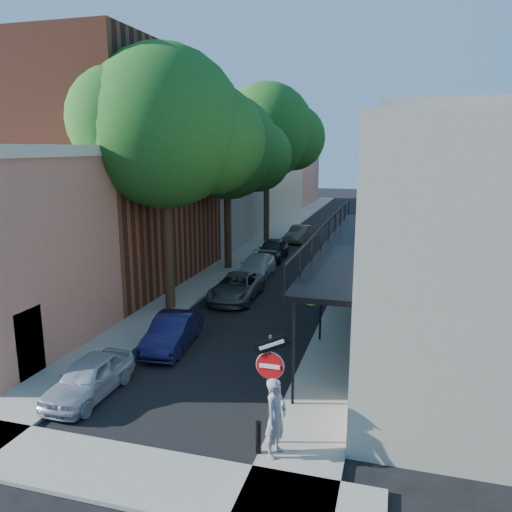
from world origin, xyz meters
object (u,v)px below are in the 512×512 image
Objects in this scene: parked_car_a at (89,378)px; parked_car_b at (173,332)px; oak_near at (176,131)px; parked_car_e at (273,250)px; oak_mid at (234,150)px; oak_far at (273,133)px; parked_car_d at (257,266)px; parked_car_f at (300,234)px; bollard at (258,437)px; parked_car_c at (237,287)px; pedestrian at (276,417)px; sign_post at (270,370)px.

parked_car_a is 0.93× the size of parked_car_b.
parked_car_e is at bearing 82.08° from oak_near.
parked_car_e is at bearing 62.14° from oak_mid.
oak_far reaches higher than oak_near.
oak_far is at bearing 89.96° from oak_near.
parked_car_f is (0.28, 11.21, 0.02)m from parked_car_d.
bollard is 0.07× the size of oak_far.
parked_car_c is (1.20, 10.31, 0.02)m from parked_car_a.
parked_car_b is at bearing 57.77° from pedestrian.
sign_post is 0.25× the size of oak_far.
parked_car_e reaches higher than parked_car_d.
sign_post is 0.29× the size of oak_mid.
sign_post is 6.03m from parked_car_a.
sign_post is 0.79× the size of parked_car_f.
sign_post reaches higher than parked_car_e.
parked_car_e is at bearing 103.17° from bollard.
sign_post is 19.14m from oak_mid.
sign_post is 0.69× the size of parked_car_c.
oak_near is at bearing -135.62° from parked_car_c.
bollard is 19.96m from oak_mid.
parked_car_d is (-0.28, 4.53, -0.01)m from parked_car_c.
oak_mid is 9.12m from oak_far.
oak_far is 3.21× the size of parked_car_b.
bollard is at bearing 111.49° from pedestrian.
sign_post is at bearing -69.99° from parked_car_c.
parked_car_a is (-5.60, 1.51, 0.07)m from bollard.
bollard is at bearing -14.95° from parked_car_a.
oak_mid reaches higher than parked_car_d.
bollard is 5.80m from parked_car_a.
parked_car_e is 21.31m from pedestrian.
oak_far is (0.01, 17.01, 0.38)m from oak_near.
parked_car_a is 1.79× the size of pedestrian.
sign_post is at bearing 71.44° from bollard.
sign_post reaches higher than pedestrian.
parked_car_d is (1.69, 6.59, -7.28)m from oak_near.
oak_far is at bearing 103.91° from sign_post.
oak_mid is at bearing 106.97° from parked_car_c.
parked_car_b is (1.60, -12.20, -6.44)m from oak_mid.
parked_car_a is at bearing -95.13° from parked_car_d.
pedestrian reaches higher than parked_car_b.
parked_car_c is (-4.56, 11.34, -1.43)m from sign_post.
oak_near is 9.96m from parked_car_d.
parked_car_d is at bearing -80.85° from oak_far.
parked_car_f is (0.44, 6.85, -0.06)m from parked_car_e.
oak_mid is 5.32× the size of pedestrian.
oak_mid is at bearing 140.01° from parked_car_d.
parked_car_c is (-4.40, 11.82, 0.08)m from bollard.
parked_car_a is at bearing -87.11° from oak_mid.
pedestrian reaches higher than bollard.
parked_car_b is (-4.97, 5.06, -1.43)m from sign_post.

